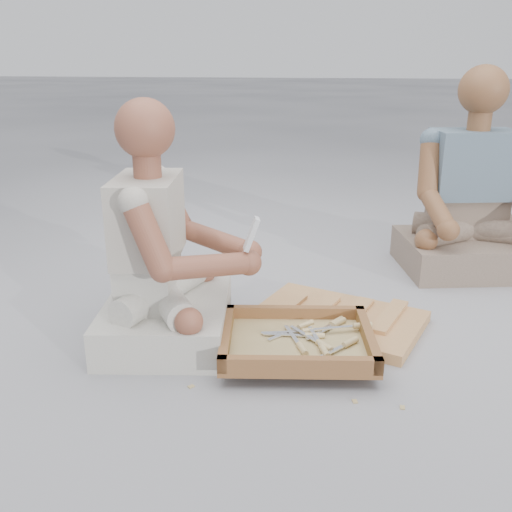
% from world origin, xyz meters
% --- Properties ---
extents(ground, '(60.00, 60.00, 0.00)m').
position_xyz_m(ground, '(0.00, 0.00, 0.00)').
color(ground, '#A4A3A8').
rests_on(ground, ground).
extents(carved_panel, '(0.75, 0.62, 0.04)m').
position_xyz_m(carved_panel, '(0.22, 0.26, 0.02)').
color(carved_panel, '#A37C3F').
rests_on(carved_panel, ground).
extents(tool_tray, '(0.58, 0.49, 0.07)m').
position_xyz_m(tool_tray, '(0.09, -0.04, 0.07)').
color(tool_tray, brown).
rests_on(tool_tray, carved_panel).
extents(chisel_0, '(0.17, 0.17, 0.02)m').
position_xyz_m(chisel_0, '(0.17, -0.07, 0.08)').
color(chisel_0, white).
rests_on(chisel_0, tool_tray).
extents(chisel_1, '(0.11, 0.21, 0.02)m').
position_xyz_m(chisel_1, '(0.10, -0.09, 0.08)').
color(chisel_1, white).
rests_on(chisel_1, tool_tray).
extents(chisel_2, '(0.14, 0.19, 0.02)m').
position_xyz_m(chisel_2, '(0.22, 0.09, 0.08)').
color(chisel_2, white).
rests_on(chisel_2, tool_tray).
extents(chisel_3, '(0.13, 0.19, 0.02)m').
position_xyz_m(chisel_3, '(0.21, 0.11, 0.07)').
color(chisel_3, white).
rests_on(chisel_3, tool_tray).
extents(chisel_4, '(0.09, 0.21, 0.02)m').
position_xyz_m(chisel_4, '(0.18, -0.11, 0.08)').
color(chisel_4, white).
rests_on(chisel_4, tool_tray).
extents(chisel_5, '(0.22, 0.04, 0.02)m').
position_xyz_m(chisel_5, '(0.12, -0.01, 0.07)').
color(chisel_5, white).
rests_on(chisel_5, tool_tray).
extents(chisel_6, '(0.16, 0.18, 0.02)m').
position_xyz_m(chisel_6, '(0.09, 0.07, 0.07)').
color(chisel_6, white).
rests_on(chisel_6, tool_tray).
extents(chisel_7, '(0.15, 0.18, 0.02)m').
position_xyz_m(chisel_7, '(0.26, -0.06, 0.08)').
color(chisel_7, white).
rests_on(chisel_7, tool_tray).
extents(chisel_8, '(0.22, 0.07, 0.02)m').
position_xyz_m(chisel_8, '(0.11, 0.03, 0.07)').
color(chisel_8, white).
rests_on(chisel_8, tool_tray).
extents(chisel_9, '(0.21, 0.09, 0.02)m').
position_xyz_m(chisel_9, '(0.29, 0.07, 0.09)').
color(chisel_9, white).
rests_on(chisel_9, tool_tray).
extents(wood_chip_0, '(0.02, 0.02, 0.00)m').
position_xyz_m(wood_chip_0, '(0.08, 0.33, 0.00)').
color(wood_chip_0, tan).
rests_on(wood_chip_0, ground).
extents(wood_chip_1, '(0.02, 0.02, 0.00)m').
position_xyz_m(wood_chip_1, '(-0.23, 0.27, 0.00)').
color(wood_chip_1, tan).
rests_on(wood_chip_1, ground).
extents(wood_chip_2, '(0.02, 0.02, 0.00)m').
position_xyz_m(wood_chip_2, '(-0.22, 0.04, 0.00)').
color(wood_chip_2, tan).
rests_on(wood_chip_2, ground).
extents(wood_chip_3, '(0.02, 0.02, 0.00)m').
position_xyz_m(wood_chip_3, '(0.18, 0.03, 0.00)').
color(wood_chip_3, tan).
rests_on(wood_chip_3, ground).
extents(wood_chip_4, '(0.02, 0.02, 0.00)m').
position_xyz_m(wood_chip_4, '(-0.24, -0.29, 0.00)').
color(wood_chip_4, tan).
rests_on(wood_chip_4, ground).
extents(wood_chip_5, '(0.02, 0.02, 0.00)m').
position_xyz_m(wood_chip_5, '(-0.08, 0.21, 0.00)').
color(wood_chip_5, tan).
rests_on(wood_chip_5, ground).
extents(wood_chip_6, '(0.02, 0.02, 0.00)m').
position_xyz_m(wood_chip_6, '(0.29, -0.29, 0.00)').
color(wood_chip_6, tan).
rests_on(wood_chip_6, ground).
extents(wood_chip_7, '(0.02, 0.02, 0.00)m').
position_xyz_m(wood_chip_7, '(0.43, -0.30, 0.00)').
color(wood_chip_7, tan).
rests_on(wood_chip_7, ground).
extents(wood_chip_8, '(0.02, 0.02, 0.00)m').
position_xyz_m(wood_chip_8, '(0.30, 0.24, 0.00)').
color(wood_chip_8, tan).
rests_on(wood_chip_8, ground).
extents(craftsman, '(0.63, 0.63, 0.89)m').
position_xyz_m(craftsman, '(-0.42, 0.05, 0.30)').
color(craftsman, '#B8B6AB').
rests_on(craftsman, ground).
extents(companion, '(0.72, 0.62, 0.99)m').
position_xyz_m(companion, '(0.84, 1.02, 0.33)').
color(companion, '#816F5D').
rests_on(companion, ground).
extents(mobile_phone, '(0.07, 0.06, 0.12)m').
position_xyz_m(mobile_phone, '(-0.09, 0.03, 0.43)').
color(mobile_phone, silver).
rests_on(mobile_phone, craftsman).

